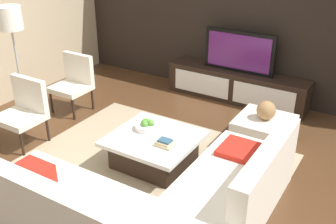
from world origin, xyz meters
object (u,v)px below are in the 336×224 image
(ottoman, at_px, (263,133))
(book_stack, at_px, (165,143))
(television, at_px, (239,52))
(sectional_couch, at_px, (153,207))
(decorative_ball, at_px, (266,110))
(coffee_table, at_px, (154,149))
(fruit_bowl, at_px, (147,125))
(media_console, at_px, (236,86))
(accent_chair_far, at_px, (74,80))
(accent_chair_near, at_px, (24,108))
(floor_lamp, at_px, (11,24))

(ottoman, distance_m, book_stack, 1.45)
(television, relative_size, sectional_couch, 0.47)
(decorative_ball, relative_size, book_stack, 1.14)
(coffee_table, bearing_deg, ottoman, 48.05)
(fruit_bowl, relative_size, decorative_ball, 1.14)
(coffee_table, bearing_deg, media_console, 87.51)
(sectional_couch, height_order, accent_chair_far, accent_chair_far)
(television, xyz_separation_m, decorative_ball, (0.89, -1.20, -0.31))
(ottoman, distance_m, accent_chair_far, 2.94)
(accent_chair_near, xyz_separation_m, fruit_bowl, (1.59, 0.51, -0.06))
(sectional_couch, distance_m, fruit_bowl, 1.35)
(floor_lamp, bearing_deg, media_console, 41.89)
(sectional_couch, xyz_separation_m, book_stack, (-0.40, 0.86, 0.14))
(book_stack, bearing_deg, fruit_bowl, 151.30)
(decorative_ball, height_order, book_stack, decorative_ball)
(sectional_couch, height_order, floor_lamp, floor_lamp)
(television, bearing_deg, coffee_table, -92.49)
(accent_chair_near, distance_m, ottoman, 3.15)
(accent_chair_near, height_order, accent_chair_far, same)
(accent_chair_far, bearing_deg, floor_lamp, -128.27)
(media_console, xyz_separation_m, ottoman, (0.89, -1.20, -0.05))
(media_console, height_order, floor_lamp, floor_lamp)
(media_console, relative_size, floor_lamp, 1.40)
(sectional_couch, height_order, book_stack, sectional_couch)
(floor_lamp, distance_m, fruit_bowl, 2.41)
(coffee_table, bearing_deg, sectional_couch, -57.36)
(floor_lamp, height_order, decorative_ball, floor_lamp)
(accent_chair_far, bearing_deg, sectional_couch, -33.32)
(accent_chair_far, bearing_deg, media_console, 38.66)
(accent_chair_near, xyz_separation_m, ottoman, (2.75, 1.51, -0.29))
(sectional_couch, xyz_separation_m, decorative_ball, (0.36, 2.07, 0.25))
(media_console, distance_m, accent_chair_near, 3.29)
(book_stack, bearing_deg, ottoman, 57.72)
(coffee_table, distance_m, fruit_bowl, 0.31)
(coffee_table, bearing_deg, book_stack, -27.76)
(media_console, bearing_deg, coffee_table, -92.49)
(floor_lamp, bearing_deg, sectional_couch, -19.08)
(fruit_bowl, height_order, decorative_ball, decorative_ball)
(ottoman, xyz_separation_m, accent_chair_far, (-2.90, -0.42, 0.29))
(sectional_couch, distance_m, accent_chair_near, 2.46)
(sectional_couch, height_order, coffee_table, sectional_couch)
(accent_chair_near, distance_m, decorative_ball, 3.14)
(media_console, height_order, book_stack, media_console)
(media_console, bearing_deg, fruit_bowl, -97.23)
(media_console, height_order, television, television)
(book_stack, bearing_deg, accent_chair_near, -171.58)
(media_console, xyz_separation_m, television, (0.00, 0.00, 0.58))
(ottoman, relative_size, decorative_ball, 2.85)
(coffee_table, distance_m, decorative_ball, 1.51)
(coffee_table, relative_size, floor_lamp, 0.61)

